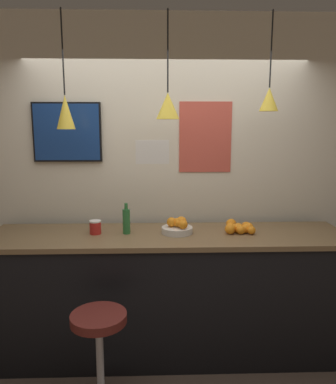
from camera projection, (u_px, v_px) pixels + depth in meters
back_wall at (166, 178)px, 3.47m from camera, size 8.00×0.06×2.90m
service_counter at (168, 293)px, 3.17m from camera, size 2.96×0.72×1.05m
bar_stool at (100, 349)px, 2.50m from camera, size 0.46×0.46×0.71m
fruit_bowl at (178, 227)px, 3.09m from camera, size 0.26×0.26×0.14m
orange_pile at (239, 228)px, 3.12m from camera, size 0.25×0.26×0.09m
juice_bottle at (126, 221)px, 3.07m from camera, size 0.06×0.06×0.26m
spread_jar at (95, 227)px, 3.07m from camera, size 0.10×0.10×0.11m
pendant_lamp_left at (65, 111)px, 2.92m from camera, size 0.14×0.14×0.90m
pendant_lamp_middle at (168, 105)px, 2.94m from camera, size 0.19×0.19×0.82m
pendant_lamp_right at (269, 99)px, 2.96m from camera, size 0.15×0.15×0.76m
mounted_tv at (67, 132)px, 3.32m from camera, size 0.60×0.04×0.52m
hanging_menu_board at (152, 152)px, 2.68m from camera, size 0.24×0.01×0.17m
wall_poster at (205, 137)px, 3.38m from camera, size 0.47×0.01×0.63m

